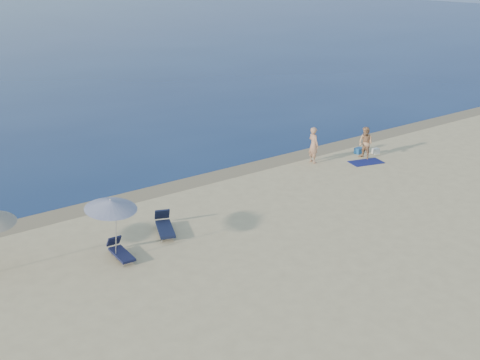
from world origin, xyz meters
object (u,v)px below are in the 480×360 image
(person_left, at_px, (314,145))
(person_right, at_px, (366,143))
(blue_cooler, at_px, (359,151))
(umbrella_near, at_px, (111,205))

(person_left, height_order, person_right, person_left)
(person_left, xyz_separation_m, blue_cooler, (3.12, -0.39, -0.80))
(person_left, height_order, blue_cooler, person_left)
(person_right, height_order, blue_cooler, person_right)
(person_left, distance_m, umbrella_near, 13.83)
(person_right, distance_m, umbrella_near, 16.20)
(person_left, xyz_separation_m, person_right, (2.68, -1.23, -0.09))
(person_right, xyz_separation_m, blue_cooler, (0.44, 0.83, -0.71))
(person_right, height_order, umbrella_near, umbrella_near)
(person_right, distance_m, blue_cooler, 1.18)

